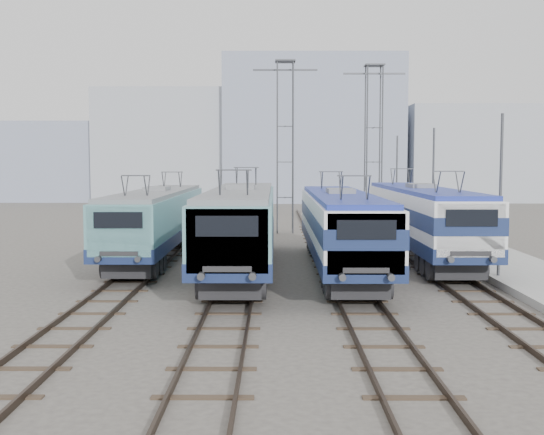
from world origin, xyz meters
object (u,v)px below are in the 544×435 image
at_px(locomotive_far_right, 421,215).
at_px(mast_mid, 433,188).
at_px(locomotive_far_left, 157,218).
at_px(mast_rear, 397,182).
at_px(locomotive_center_left, 241,222).
at_px(locomotive_center_right, 341,223).
at_px(catenary_tower_west, 285,139).
at_px(mast_front, 500,199).
at_px(catenary_tower_east, 373,140).

relative_size(locomotive_far_right, mast_mid, 2.59).
distance_m(locomotive_far_left, mast_rear, 23.36).
bearing_deg(locomotive_far_right, locomotive_center_left, -156.87).
xyz_separation_m(locomotive_center_right, mast_mid, (6.35, 9.56, 1.24)).
distance_m(locomotive_center_right, mast_rear, 22.51).
relative_size(locomotive_center_right, mast_mid, 2.53).
height_order(locomotive_center_left, catenary_tower_west, catenary_tower_west).
relative_size(locomotive_center_left, locomotive_center_right, 1.05).
distance_m(locomotive_far_left, catenary_tower_west, 15.79).
height_order(locomotive_far_right, mast_mid, mast_mid).
height_order(locomotive_far_left, locomotive_center_left, locomotive_center_left).
height_order(locomotive_far_right, catenary_tower_west, catenary_tower_west).
relative_size(locomotive_far_right, catenary_tower_west, 1.51).
height_order(locomotive_center_right, mast_front, mast_front).
relative_size(catenary_tower_east, mast_rear, 1.71).
xyz_separation_m(catenary_tower_west, mast_front, (8.60, -20.00, -3.14)).
height_order(locomotive_far_right, mast_front, mast_front).
xyz_separation_m(locomotive_far_left, catenary_tower_east, (13.25, 15.56, 4.47)).
relative_size(locomotive_far_right, mast_front, 2.59).
relative_size(locomotive_far_left, catenary_tower_west, 1.45).
bearing_deg(mast_mid, catenary_tower_west, 137.07).
bearing_deg(catenary_tower_east, catenary_tower_west, -162.90).
distance_m(catenary_tower_east, mast_rear, 4.28).
distance_m(catenary_tower_east, mast_front, 22.32).
bearing_deg(catenary_tower_west, locomotive_far_right, -63.41).
xyz_separation_m(mast_mid, mast_rear, (0.00, 12.00, 0.00)).
bearing_deg(locomotive_far_left, locomotive_center_left, -40.00).
distance_m(locomotive_far_left, mast_front, 16.70).
height_order(locomotive_center_right, locomotive_far_right, locomotive_far_right).
distance_m(locomotive_far_right, catenary_tower_west, 15.69).
relative_size(locomotive_center_left, mast_rear, 2.65).
bearing_deg(mast_rear, mast_mid, -90.00).
distance_m(catenary_tower_west, mast_front, 22.00).
bearing_deg(locomotive_center_right, locomotive_far_right, 42.15).
relative_size(locomotive_far_left, mast_front, 2.48).
height_order(catenary_tower_west, mast_mid, catenary_tower_west).
height_order(locomotive_far_right, catenary_tower_east, catenary_tower_east).
xyz_separation_m(mast_front, mast_rear, (0.00, 24.00, 0.00)).
distance_m(catenary_tower_west, mast_mid, 12.16).
height_order(locomotive_center_left, mast_rear, mast_rear).
height_order(locomotive_center_left, locomotive_center_right, locomotive_center_left).
bearing_deg(mast_rear, catenary_tower_west, -155.06).
height_order(locomotive_far_left, mast_mid, mast_mid).
bearing_deg(mast_front, locomotive_center_right, 158.99).
bearing_deg(catenary_tower_west, mast_mid, -42.93).
relative_size(mast_mid, mast_rear, 1.00).
height_order(mast_front, mast_rear, same).
bearing_deg(locomotive_center_right, catenary_tower_east, 77.74).
xyz_separation_m(locomotive_far_left, locomotive_center_left, (4.50, -3.78, 0.14)).
relative_size(catenary_tower_east, mast_mid, 1.71).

